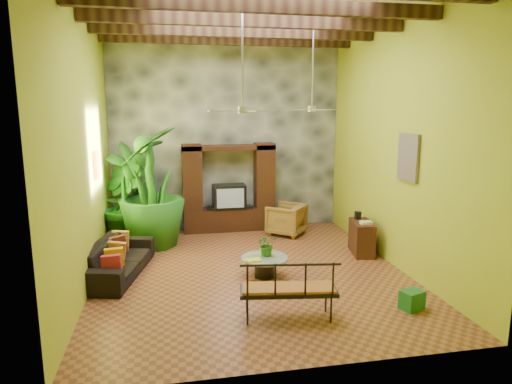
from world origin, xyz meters
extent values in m
plane|color=brown|center=(0.00, 0.00, 0.00)|extent=(7.00, 7.00, 0.00)
cube|color=silver|center=(0.00, 0.00, 5.00)|extent=(6.00, 7.00, 0.02)
cube|color=gold|center=(0.00, 3.50, 2.50)|extent=(6.00, 0.02, 5.00)
cube|color=gold|center=(-3.00, 0.00, 2.50)|extent=(0.02, 7.00, 5.00)
cube|color=gold|center=(3.00, 0.00, 2.50)|extent=(0.02, 7.00, 5.00)
cube|color=#3F4147|center=(0.00, 3.44, 2.50)|extent=(5.98, 0.10, 4.98)
cube|color=#3A2712|center=(0.00, -1.30, 4.78)|extent=(5.95, 0.16, 0.22)
cube|color=#3A2712|center=(0.00, 0.00, 4.78)|extent=(5.95, 0.16, 0.22)
cube|color=#3A2712|center=(0.00, 1.30, 4.78)|extent=(5.95, 0.16, 0.22)
cube|color=#3A2712|center=(0.00, 2.60, 4.78)|extent=(5.95, 0.16, 0.22)
cube|color=black|center=(0.00, 3.14, 0.30)|extent=(2.40, 0.50, 0.60)
cube|color=black|center=(-0.95, 3.14, 1.30)|extent=(0.50, 0.48, 2.00)
cube|color=black|center=(0.95, 3.14, 1.30)|extent=(0.50, 0.48, 2.00)
cube|color=black|center=(0.00, 3.14, 2.20)|extent=(2.40, 0.48, 0.12)
cube|color=black|center=(0.00, 3.12, 0.92)|extent=(0.85, 0.52, 0.62)
cube|color=#8C99A8|center=(0.00, 2.85, 0.92)|extent=(0.70, 0.02, 0.50)
cylinder|color=#AEADB2|center=(-0.20, -0.40, 4.10)|extent=(0.04, 0.04, 1.80)
cylinder|color=#AEADB2|center=(-0.20, -0.40, 3.20)|extent=(0.18, 0.18, 0.12)
cube|color=#AEADB2|center=(0.15, -0.31, 3.18)|extent=(0.58, 0.26, 0.01)
cube|color=#AEADB2|center=(-0.29, -0.05, 3.18)|extent=(0.26, 0.58, 0.01)
cube|color=#AEADB2|center=(-0.55, -0.49, 3.18)|extent=(0.58, 0.26, 0.01)
cube|color=#AEADB2|center=(-0.11, -0.75, 3.18)|extent=(0.26, 0.58, 0.01)
cylinder|color=#AEADB2|center=(1.60, 1.20, 4.10)|extent=(0.04, 0.04, 1.80)
cylinder|color=#AEADB2|center=(1.60, 1.20, 3.20)|extent=(0.18, 0.18, 0.12)
cube|color=#AEADB2|center=(1.95, 1.29, 3.18)|extent=(0.58, 0.26, 0.01)
cube|color=#AEADB2|center=(1.51, 1.55, 3.18)|extent=(0.26, 0.58, 0.01)
cube|color=#AEADB2|center=(1.25, 1.11, 3.18)|extent=(0.58, 0.26, 0.01)
cube|color=#AEADB2|center=(1.69, 0.85, 3.18)|extent=(0.26, 0.58, 0.01)
cube|color=#BE7C16|center=(-2.96, 1.00, 2.10)|extent=(0.06, 0.32, 0.55)
cube|color=#27558F|center=(2.96, -0.60, 2.30)|extent=(0.06, 0.70, 0.90)
imported|color=black|center=(-2.59, 0.31, 0.33)|extent=(1.38, 2.42, 0.66)
imported|color=olive|center=(1.39, 2.46, 0.40)|extent=(1.21, 1.21, 0.79)
imported|color=#226019|center=(-2.40, 2.64, 1.21)|extent=(1.52, 1.50, 2.41)
imported|color=#1B6019|center=(-2.64, 2.27, 1.02)|extent=(1.20, 1.35, 2.05)
imported|color=#216219|center=(-1.96, 2.11, 1.40)|extent=(1.76, 1.76, 2.81)
cylinder|color=black|center=(0.22, -0.34, 0.18)|extent=(0.38, 0.38, 0.36)
cylinder|color=#B6C2BE|center=(0.22, -0.34, 0.38)|extent=(0.91, 0.91, 0.04)
imported|color=#225917|center=(0.29, -0.23, 0.62)|extent=(0.46, 0.42, 0.44)
cube|color=yellow|center=(-0.03, -0.51, 0.41)|extent=(0.30, 0.23, 0.03)
cube|color=black|center=(0.22, -2.10, 0.45)|extent=(1.56, 0.71, 0.06)
cube|color=#A45C2A|center=(0.22, -2.10, 0.49)|extent=(1.48, 0.65, 0.06)
cube|color=black|center=(0.22, -2.37, 0.72)|extent=(1.49, 0.26, 0.54)
cube|color=#341910|center=(2.65, 0.65, 0.37)|extent=(0.58, 0.98, 0.73)
cube|color=#207B28|center=(2.29, -2.18, 0.16)|extent=(0.43, 0.37, 0.31)
camera|label=1|loc=(-1.53, -8.54, 3.29)|focal=32.00mm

